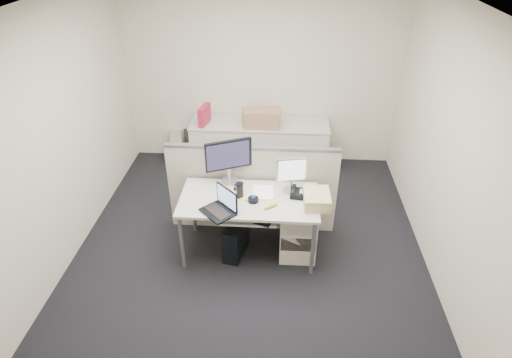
# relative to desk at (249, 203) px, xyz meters

# --- Properties ---
(floor) EXTENTS (4.00, 4.50, 0.01)m
(floor) POSITION_rel_desk_xyz_m (0.00, 0.00, -0.67)
(floor) COLOR black
(floor) RESTS_ON ground
(ceiling) EXTENTS (4.00, 4.50, 0.01)m
(ceiling) POSITION_rel_desk_xyz_m (0.00, 0.00, 2.04)
(ceiling) COLOR white
(ceiling) RESTS_ON ground
(wall_back) EXTENTS (4.00, 0.02, 2.70)m
(wall_back) POSITION_rel_desk_xyz_m (0.00, 2.25, 0.69)
(wall_back) COLOR beige
(wall_back) RESTS_ON ground
(wall_front) EXTENTS (4.00, 0.02, 2.70)m
(wall_front) POSITION_rel_desk_xyz_m (0.00, -2.25, 0.69)
(wall_front) COLOR beige
(wall_front) RESTS_ON ground
(wall_left) EXTENTS (0.02, 4.50, 2.70)m
(wall_left) POSITION_rel_desk_xyz_m (-2.00, 0.00, 0.69)
(wall_left) COLOR beige
(wall_left) RESTS_ON ground
(wall_right) EXTENTS (0.02, 4.50, 2.70)m
(wall_right) POSITION_rel_desk_xyz_m (2.00, 0.00, 0.69)
(wall_right) COLOR beige
(wall_right) RESTS_ON ground
(desk) EXTENTS (1.50, 0.75, 0.73)m
(desk) POSITION_rel_desk_xyz_m (0.00, 0.00, 0.00)
(desk) COLOR #B6B5AA
(desk) RESTS_ON floor
(keyboard_tray) EXTENTS (0.62, 0.32, 0.02)m
(keyboard_tray) POSITION_rel_desk_xyz_m (0.00, -0.18, -0.04)
(keyboard_tray) COLOR #B6B5AA
(keyboard_tray) RESTS_ON desk
(drawer_pedestal) EXTENTS (0.40, 0.55, 0.65)m
(drawer_pedestal) POSITION_rel_desk_xyz_m (0.55, 0.05, -0.34)
(drawer_pedestal) COLOR beige
(drawer_pedestal) RESTS_ON floor
(cubicle_partition) EXTENTS (2.00, 0.06, 1.10)m
(cubicle_partition) POSITION_rel_desk_xyz_m (0.00, 0.45, -0.11)
(cubicle_partition) COLOR beige
(cubicle_partition) RESTS_ON floor
(back_counter) EXTENTS (2.00, 0.60, 0.72)m
(back_counter) POSITION_rel_desk_xyz_m (0.00, 1.93, -0.30)
(back_counter) COLOR beige
(back_counter) RESTS_ON floor
(monitor_main) EXTENTS (0.57, 0.40, 0.53)m
(monitor_main) POSITION_rel_desk_xyz_m (-0.25, 0.32, 0.33)
(monitor_main) COLOR black
(monitor_main) RESTS_ON desk
(monitor_small) EXTENTS (0.36, 0.23, 0.41)m
(monitor_small) POSITION_rel_desk_xyz_m (0.45, 0.18, 0.27)
(monitor_small) COLOR #B7B7BC
(monitor_small) RESTS_ON desk
(laptop) EXTENTS (0.42, 0.42, 0.25)m
(laptop) POSITION_rel_desk_xyz_m (-0.30, -0.28, 0.19)
(laptop) COLOR black
(laptop) RESTS_ON desk
(trackball) EXTENTS (0.12, 0.12, 0.04)m
(trackball) POSITION_rel_desk_xyz_m (0.05, -0.05, 0.09)
(trackball) COLOR black
(trackball) RESTS_ON desk
(desk_phone) EXTENTS (0.22, 0.19, 0.06)m
(desk_phone) POSITION_rel_desk_xyz_m (0.55, 0.08, 0.10)
(desk_phone) COLOR black
(desk_phone) RESTS_ON desk
(paper_stack) EXTENTS (0.24, 0.29, 0.01)m
(paper_stack) POSITION_rel_desk_xyz_m (0.15, 0.12, 0.07)
(paper_stack) COLOR white
(paper_stack) RESTS_ON desk
(sticky_pad) EXTENTS (0.10, 0.10, 0.01)m
(sticky_pad) POSITION_rel_desk_xyz_m (-0.05, 0.00, 0.07)
(sticky_pad) COLOR #FFF94E
(sticky_pad) RESTS_ON desk
(travel_mug) EXTENTS (0.10, 0.10, 0.17)m
(travel_mug) POSITION_rel_desk_xyz_m (-0.10, 0.02, 0.15)
(travel_mug) COLOR black
(travel_mug) RESTS_ON desk
(banana) EXTENTS (0.17, 0.14, 0.04)m
(banana) POSITION_rel_desk_xyz_m (0.23, -0.15, 0.08)
(banana) COLOR yellow
(banana) RESTS_ON desk
(cellphone) EXTENTS (0.07, 0.12, 0.02)m
(cellphone) POSITION_rel_desk_xyz_m (-0.15, 0.20, 0.07)
(cellphone) COLOR black
(cellphone) RESTS_ON desk
(manila_folders) EXTENTS (0.28, 0.36, 0.13)m
(manila_folders) POSITION_rel_desk_xyz_m (0.72, -0.05, 0.13)
(manila_folders) COLOR #CFB881
(manila_folders) RESTS_ON desk
(keyboard) EXTENTS (0.47, 0.30, 0.02)m
(keyboard) POSITION_rel_desk_xyz_m (0.05, -0.22, -0.02)
(keyboard) COLOR black
(keyboard) RESTS_ON keyboard_tray
(pc_tower_desk) EXTENTS (0.27, 0.48, 0.42)m
(pc_tower_desk) POSITION_rel_desk_xyz_m (-0.15, -0.05, -0.45)
(pc_tower_desk) COLOR black
(pc_tower_desk) RESTS_ON floor
(pc_tower_spare_dark) EXTENTS (0.33, 0.52, 0.46)m
(pc_tower_spare_dark) POSITION_rel_desk_xyz_m (-1.05, 2.03, -0.44)
(pc_tower_spare_dark) COLOR black
(pc_tower_spare_dark) RESTS_ON floor
(pc_tower_spare_silver) EXTENTS (0.29, 0.47, 0.41)m
(pc_tower_spare_silver) POSITION_rel_desk_xyz_m (-1.30, 2.02, -0.46)
(pc_tower_spare_silver) COLOR #B7B7BC
(pc_tower_spare_silver) RESTS_ON floor
(cardboard_box_left) EXTENTS (0.40, 0.33, 0.27)m
(cardboard_box_left) POSITION_rel_desk_xyz_m (-0.05, 1.81, 0.19)
(cardboard_box_left) COLOR #9A7252
(cardboard_box_left) RESTS_ON back_counter
(cardboard_box_right) EXTENTS (0.39, 0.31, 0.28)m
(cardboard_box_right) POSITION_rel_desk_xyz_m (0.10, 1.81, 0.20)
(cardboard_box_right) COLOR #9A7252
(cardboard_box_right) RESTS_ON back_counter
(red_binder) EXTENTS (0.14, 0.33, 0.30)m
(red_binder) POSITION_rel_desk_xyz_m (-0.79, 1.83, 0.20)
(red_binder) COLOR #B11E38
(red_binder) RESTS_ON back_counter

